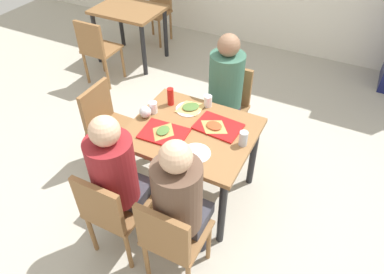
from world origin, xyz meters
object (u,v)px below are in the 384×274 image
chair_near_right (171,237)px  paper_plate_near_edge (196,153)px  main_table (192,140)px  chair_near_left (111,210)px  chair_left_end (108,122)px  person_far_side (224,89)px  plastic_cup_c (153,107)px  soda_can (243,138)px  pizza_slice_a (163,131)px  background_chair_near (97,48)px  pizza_slice_c (191,107)px  background_chair_far (158,7)px  person_in_red (118,174)px  pizza_slice_b (214,126)px  tray_red_far (218,127)px  chair_far_side (228,102)px  plastic_cup_b (173,154)px  plastic_cup_a (208,101)px  condiment_bottle (171,97)px  paper_plate_center (189,109)px  background_table (129,17)px  person_in_brown_jacket (180,199)px  foil_bundle (145,112)px

chair_near_right → paper_plate_near_edge: (-0.10, 0.57, 0.25)m
main_table → chair_near_right: 0.85m
chair_near_left → chair_left_end: bearing=128.3°
person_far_side → plastic_cup_c: person_far_side is taller
chair_near_left → soda_can: size_ratio=7.10×
person_far_side → paper_plate_near_edge: 0.90m
pizza_slice_a → background_chair_near: 2.17m
pizza_slice_c → background_chair_far: (-1.77, 2.36, -0.26)m
pizza_slice_a → background_chair_near: (-1.73, 1.28, -0.27)m
person_far_side → pizza_slice_a: person_far_side is taller
person_in_red → pizza_slice_b: size_ratio=5.91×
person_in_red → tray_red_far: bearing=61.7°
chair_far_side → background_chair_near: size_ratio=1.00×
plastic_cup_b → soda_can: bearing=43.3°
pizza_slice_c → plastic_cup_b: 0.62m
plastic_cup_a → soda_can: 0.56m
chair_left_end → plastic_cup_b: bearing=-21.4°
condiment_bottle → paper_plate_center: bearing=0.0°
chair_left_end → chair_near_left: bearing=-51.7°
chair_left_end → condiment_bottle: condiment_bottle is taller
pizza_slice_a → background_table: (-1.73, 2.02, -0.15)m
pizza_slice_b → paper_plate_center: bearing=156.0°
chair_left_end → background_chair_far: (-1.03, 2.61, 0.00)m
person_in_brown_jacket → background_chair_far: size_ratio=1.47×
soda_can → background_chair_near: (-2.33, 1.12, -0.30)m
background_table → plastic_cup_a: bearing=-38.9°
paper_plate_near_edge → background_chair_near: background_chair_near is taller
pizza_slice_a → plastic_cup_a: (0.16, 0.49, 0.03)m
background_chair_near → person_in_brown_jacket: bearing=-39.9°
person_in_red → paper_plate_center: 0.89m
pizza_slice_a → person_in_red: bearing=-97.1°
main_table → background_chair_far: background_chair_far is taller
foil_bundle → background_chair_near: 1.91m
pizza_slice_a → foil_bundle: foil_bundle is taller
plastic_cup_a → condiment_bottle: bearing=-157.2°
person_in_brown_jacket → pizza_slice_a: 0.68m
chair_left_end → person_in_red: person_in_red is taller
chair_near_left → paper_plate_center: chair_near_left is taller
soda_can → foil_bundle: bearing=-177.2°
chair_near_left → plastic_cup_c: (-0.15, 0.86, 0.29)m
chair_left_end → background_chair_far: bearing=111.5°
plastic_cup_a → background_chair_far: bearing=129.9°
paper_plate_center → soda_can: soda_can is taller
background_table → paper_plate_center: bearing=-43.1°
chair_far_side → background_table: size_ratio=0.96×
condiment_bottle → background_chair_near: bearing=150.1°
person_in_brown_jacket → paper_plate_center: (-0.40, 0.89, 0.00)m
soda_can → background_chair_far: size_ratio=0.14×
pizza_slice_a → pizza_slice_b: bearing=35.3°
tray_red_far → background_chair_near: background_chair_near is taller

